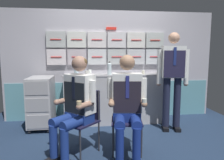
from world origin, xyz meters
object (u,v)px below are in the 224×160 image
(service_trolley, at_px, (41,101))
(paper_cup_blue, at_px, (87,73))
(crew_member_center, at_px, (127,100))
(crew_member_left, at_px, (76,101))
(folding_chair_center, at_px, (126,113))
(water_bottle_clear, at_px, (76,67))
(folding_chair_left, at_px, (84,114))
(crew_member_standing, at_px, (173,73))

(service_trolley, bearing_deg, paper_cup_blue, 2.37)
(service_trolley, height_order, crew_member_center, crew_member_center)
(crew_member_left, relative_size, paper_cup_blue, 16.82)
(crew_member_left, xyz_separation_m, folding_chair_center, (0.68, 0.10, -0.20))
(water_bottle_clear, bearing_deg, crew_member_left, -88.20)
(service_trolley, xyz_separation_m, water_bottle_clear, (0.62, 0.02, 0.60))
(service_trolley, bearing_deg, crew_member_left, -59.07)
(folding_chair_center, bearing_deg, service_trolley, 143.48)
(folding_chair_left, relative_size, crew_member_center, 0.64)
(folding_chair_center, height_order, water_bottle_clear, water_bottle_clear)
(folding_chair_left, height_order, water_bottle_clear, water_bottle_clear)
(folding_chair_center, distance_m, crew_member_center, 0.26)
(folding_chair_left, bearing_deg, crew_member_standing, 21.72)
(crew_member_standing, bearing_deg, crew_member_center, -140.80)
(crew_member_center, bearing_deg, paper_cup_blue, 113.30)
(crew_member_center, relative_size, crew_member_standing, 0.78)
(crew_member_standing, bearing_deg, crew_member_left, -156.00)
(service_trolley, xyz_separation_m, folding_chair_center, (1.33, -0.99, 0.03))
(crew_member_standing, distance_m, paper_cup_blue, 1.50)
(folding_chair_center, distance_m, crew_member_standing, 1.19)
(folding_chair_left, relative_size, crew_member_standing, 0.50)
(crew_member_standing, height_order, water_bottle_clear, crew_member_standing)
(folding_chair_left, bearing_deg, crew_member_left, -132.10)
(folding_chair_left, height_order, crew_member_left, crew_member_left)
(paper_cup_blue, bearing_deg, water_bottle_clear, -174.49)
(crew_member_standing, bearing_deg, service_trolley, 170.41)
(service_trolley, relative_size, crew_member_standing, 0.54)
(folding_chair_left, relative_size, folding_chair_center, 1.00)
(paper_cup_blue, bearing_deg, service_trolley, -177.63)
(crew_member_left, bearing_deg, folding_chair_left, 47.90)
(paper_cup_blue, bearing_deg, crew_member_center, -66.70)
(folding_chair_center, relative_size, paper_cup_blue, 10.88)
(crew_member_center, bearing_deg, crew_member_left, 175.40)
(crew_member_center, bearing_deg, folding_chair_left, 162.91)
(crew_member_left, bearing_deg, paper_cup_blue, 82.28)
(crew_member_left, relative_size, crew_member_standing, 0.77)
(service_trolley, bearing_deg, crew_member_center, -41.06)
(crew_member_left, distance_m, crew_member_center, 0.66)
(service_trolley, distance_m, water_bottle_clear, 0.86)
(crew_member_standing, xyz_separation_m, paper_cup_blue, (-1.44, 0.41, -0.02))
(crew_member_left, height_order, water_bottle_clear, crew_member_left)
(folding_chair_left, bearing_deg, water_bottle_clear, 98.09)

